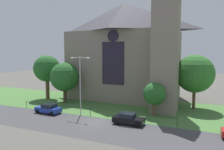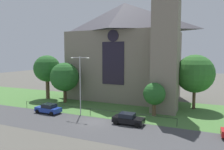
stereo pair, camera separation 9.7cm
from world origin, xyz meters
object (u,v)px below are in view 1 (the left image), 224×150
Objects in this scene: tree_right_near at (154,94)px; parked_car_black at (128,119)px; tree_right_far at (195,74)px; tree_left_near at (64,77)px; tree_left_far at (47,69)px; parked_car_blue at (48,109)px; streetlamp_near at (80,78)px; church_building at (127,50)px.

tree_right_near is 1.22× the size of parked_car_black.
tree_right_far is 1.20× the size of tree_left_near.
tree_left_near is at bearing 172.73° from tree_right_near.
tree_right_far is 1.02× the size of tree_left_far.
parked_car_blue is at bearing -149.85° from tree_right_far.
tree_right_far is 19.39m from streetlamp_near.
tree_left_far is at bearing -173.64° from tree_right_far.
parked_car_blue is at bearing -49.58° from tree_left_far.
tree_right_far is 23.87m from tree_left_near.
tree_right_far is (13.57, -3.43, -4.19)m from church_building.
tree_left_far is 1.18× the size of tree_left_near.
tree_right_near is 6.35m from parked_car_black.
tree_left_near is at bearing 154.36° from parked_car_black.
parked_car_black is at bearing -177.66° from parked_car_blue.
church_building is 6.08× the size of parked_car_blue.
parked_car_black is at bearing -69.47° from church_building.
parked_car_blue and parked_car_black have the same top height.
church_building is 3.34× the size of tree_left_near.
parked_car_black is (15.71, -7.58, -4.24)m from tree_left_near.
streetlamp_near is (-10.69, -3.84, 2.30)m from tree_right_near.
tree_right_near is 0.66× the size of tree_left_near.
tree_left_far is 5.89m from tree_left_near.
tree_right_near is at bearing 19.77° from streetlamp_near.
tree_right_far is at bearing 53.05° from tree_right_near.
parked_car_black is (-7.65, -12.36, -5.34)m from tree_right_far.
church_building reaches higher than parked_car_blue.
parked_car_blue is (-7.59, -15.72, -9.53)m from church_building.
tree_right_near reaches higher than parked_car_blue.
parked_car_black is at bearing -113.78° from tree_right_near.
church_building is 19.37m from parked_car_black.
tree_right_far is 2.18× the size of parked_car_blue.
streetlamp_near is (-2.45, -14.36, -4.57)m from church_building.
tree_right_near is (-5.33, -7.08, -2.69)m from tree_right_far.
tree_left_far is 13.16m from parked_car_blue.
tree_left_far is (-28.88, -3.22, 0.26)m from tree_right_far.
church_building reaches higher than tree_right_near.
tree_left_far is 2.14× the size of parked_car_blue.
parked_car_blue is at bearing -165.13° from streetlamp_near.
parked_car_blue is 1.02× the size of parked_car_black.
church_building is 15.02m from tree_right_near.
tree_left_near is at bearing -70.98° from parked_car_blue.
tree_left_near reaches higher than parked_car_black.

